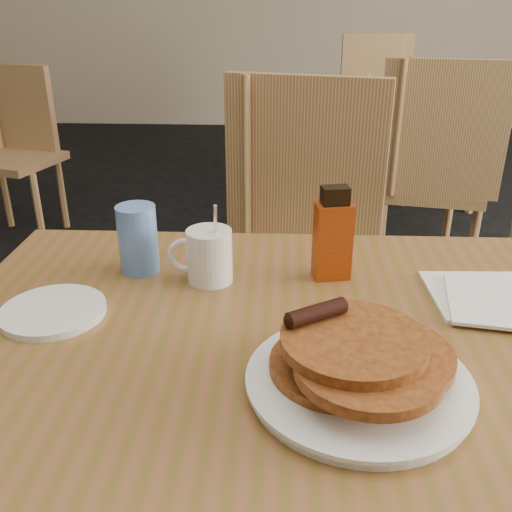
{
  "coord_description": "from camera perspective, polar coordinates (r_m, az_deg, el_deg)",
  "views": [
    {
      "loc": [
        0.02,
        -0.81,
        1.22
      ],
      "look_at": [
        -0.02,
        0.03,
        0.83
      ],
      "focal_mm": 40.0,
      "sensor_mm": 36.0,
      "label": 1
    }
  ],
  "objects": [
    {
      "name": "coffee_mug",
      "position": [
        1.0,
        -4.82,
        0.12
      ],
      "size": [
        0.11,
        0.08,
        0.15
      ],
      "rotation": [
        0.0,
        0.0,
        -0.34
      ],
      "color": "white",
      "rests_on": "main_table"
    },
    {
      "name": "chair_wall_extra",
      "position": [
        3.3,
        -22.74,
        10.85
      ],
      "size": [
        0.5,
        0.51,
        0.89
      ],
      "rotation": [
        0.0,
        0.0,
        -0.29
      ],
      "color": "tan",
      "rests_on": "floor"
    },
    {
      "name": "chair_main_far",
      "position": [
        1.59,
        4.74,
        2.39
      ],
      "size": [
        0.56,
        0.56,
        1.02
      ],
      "rotation": [
        0.0,
        0.0,
        -0.25
      ],
      "color": "tan",
      "rests_on": "floor"
    },
    {
      "name": "chair_neighbor_near",
      "position": [
        2.38,
        17.08,
        8.78
      ],
      "size": [
        0.53,
        0.53,
        1.01
      ],
      "rotation": [
        0.0,
        0.0,
        -0.17
      ],
      "color": "tan",
      "rests_on": "floor"
    },
    {
      "name": "pancake_plate",
      "position": [
        0.75,
        10.27,
        -11.05
      ],
      "size": [
        0.29,
        0.29,
        0.1
      ],
      "rotation": [
        0.0,
        0.0,
        0.13
      ],
      "color": "white",
      "rests_on": "main_table"
    },
    {
      "name": "napkin_stack",
      "position": [
        1.02,
        22.55,
        -3.98
      ],
      "size": [
        0.21,
        0.22,
        0.01
      ],
      "rotation": [
        0.0,
        0.0,
        0.04
      ],
      "color": "white",
      "rests_on": "main_table"
    },
    {
      "name": "main_table",
      "position": [
        0.89,
        5.85,
        -10.02
      ],
      "size": [
        1.22,
        0.83,
        0.75
      ],
      "rotation": [
        0.0,
        0.0,
        0.01
      ],
      "color": "brown",
      "rests_on": "floor"
    },
    {
      "name": "side_saucer",
      "position": [
        0.97,
        -19.63,
        -5.22
      ],
      "size": [
        0.21,
        0.21,
        0.01
      ],
      "primitive_type": "cylinder",
      "rotation": [
        0.0,
        0.0,
        -0.3
      ],
      "color": "white",
      "rests_on": "main_table"
    },
    {
      "name": "syrup_bottle",
      "position": [
        1.01,
        7.68,
        1.95
      ],
      "size": [
        0.07,
        0.05,
        0.17
      ],
      "rotation": [
        0.0,
        0.0,
        0.19
      ],
      "color": "maroon",
      "rests_on": "main_table"
    },
    {
      "name": "chair_neighbor_far",
      "position": [
        3.82,
        11.9,
        14.89
      ],
      "size": [
        0.47,
        0.47,
        0.99
      ],
      "rotation": [
        0.0,
        0.0,
        0.05
      ],
      "color": "tan",
      "rests_on": "floor"
    },
    {
      "name": "neighbor_table",
      "position": [
        3.08,
        13.85,
        14.63
      ],
      "size": [
        1.41,
        1.01,
        0.75
      ],
      "rotation": [
        0.0,
        0.0,
        0.08
      ],
      "color": "brown",
      "rests_on": "floor"
    },
    {
      "name": "blue_tumbler",
      "position": [
        1.05,
        -11.72,
        1.68
      ],
      "size": [
        0.09,
        0.09,
        0.12
      ],
      "primitive_type": "cylinder",
      "rotation": [
        0.0,
        0.0,
        0.27
      ],
      "color": "#5B88D5",
      "rests_on": "main_table"
    }
  ]
}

